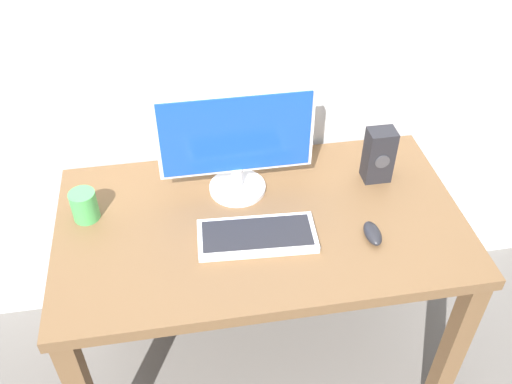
# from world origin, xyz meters

# --- Properties ---
(ground_plane) EXTENTS (6.00, 6.00, 0.00)m
(ground_plane) POSITION_xyz_m (0.00, 0.00, 0.00)
(ground_plane) COLOR slate
(desk) EXTENTS (1.32, 0.74, 0.77)m
(desk) POSITION_xyz_m (0.00, 0.00, 0.67)
(desk) COLOR brown
(desk) RESTS_ON ground_plane
(monitor) EXTENTS (0.51, 0.19, 0.38)m
(monitor) POSITION_xyz_m (-0.05, 0.17, 0.97)
(monitor) COLOR silver
(monitor) RESTS_ON desk
(keyboard_primary) EXTENTS (0.38, 0.18, 0.03)m
(keyboard_primary) POSITION_xyz_m (-0.03, -0.09, 0.79)
(keyboard_primary) COLOR silver
(keyboard_primary) RESTS_ON desk
(mouse) EXTENTS (0.05, 0.10, 0.04)m
(mouse) POSITION_xyz_m (0.33, -0.14, 0.79)
(mouse) COLOR #232328
(mouse) RESTS_ON desk
(speaker_right) EXTENTS (0.09, 0.08, 0.20)m
(speaker_right) POSITION_xyz_m (0.43, 0.14, 0.87)
(speaker_right) COLOR #232328
(speaker_right) RESTS_ON desk
(coffee_mug) EXTENTS (0.08, 0.08, 0.10)m
(coffee_mug) POSITION_xyz_m (-0.56, 0.10, 0.83)
(coffee_mug) COLOR #4CB259
(coffee_mug) RESTS_ON desk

